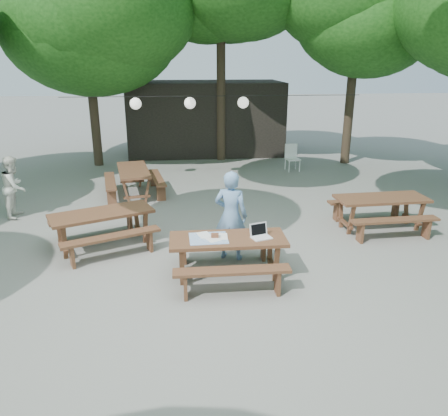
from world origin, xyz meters
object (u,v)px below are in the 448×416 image
main_picnic_table (228,257)px  picnic_table_nw (103,229)px  woman (231,216)px  second_person (14,187)px  plastic_chair (292,163)px

main_picnic_table → picnic_table_nw: size_ratio=0.84×
woman → second_person: bearing=-9.0°
plastic_chair → woman: bearing=-120.1°
main_picnic_table → picnic_table_nw: (-2.39, 1.56, 0.00)m
main_picnic_table → second_person: size_ratio=1.34×
second_person → plastic_chair: bearing=-64.8°
main_picnic_table → picnic_table_nw: same height
second_person → plastic_chair: (7.79, 3.85, -0.49)m
woman → second_person: size_ratio=1.16×
woman → plastic_chair: (2.87, 6.69, -0.61)m
main_picnic_table → woman: bearing=80.0°
woman → plastic_chair: 7.30m
main_picnic_table → plastic_chair: size_ratio=2.22×
woman → plastic_chair: size_ratio=1.92×
picnic_table_nw → main_picnic_table: bearing=-56.7°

